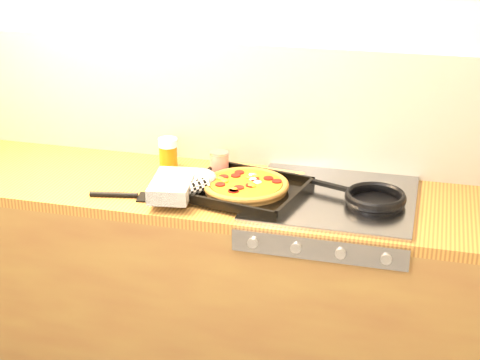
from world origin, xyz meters
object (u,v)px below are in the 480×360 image
(tomato_can, at_px, (219,165))
(pizza_on_tray, at_px, (226,186))
(juice_glass, at_px, (168,153))
(frying_pan, at_px, (374,198))

(tomato_can, bearing_deg, pizza_on_tray, -65.98)
(pizza_on_tray, distance_m, juice_glass, 0.38)
(pizza_on_tray, distance_m, frying_pan, 0.54)
(frying_pan, height_order, tomato_can, tomato_can)
(pizza_on_tray, height_order, frying_pan, pizza_on_tray)
(pizza_on_tray, height_order, juice_glass, juice_glass)
(frying_pan, relative_size, juice_glass, 2.99)
(tomato_can, bearing_deg, juice_glass, 170.78)
(pizza_on_tray, bearing_deg, frying_pan, 4.94)
(frying_pan, height_order, juice_glass, juice_glass)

